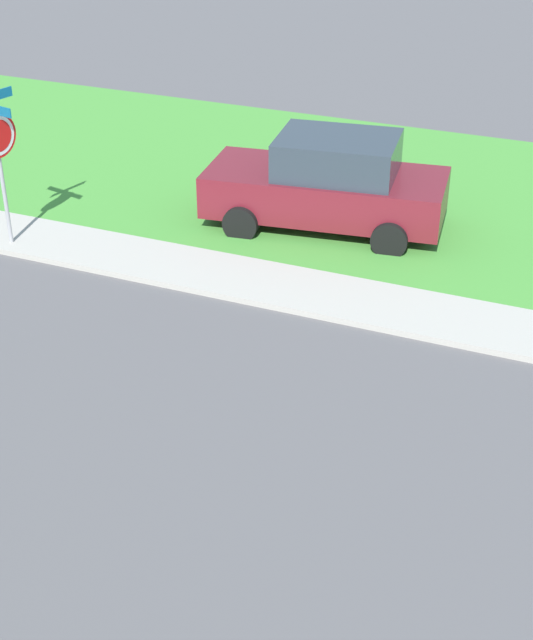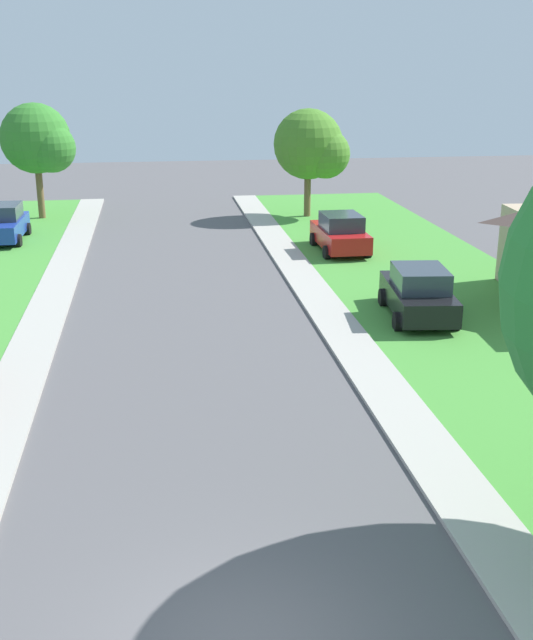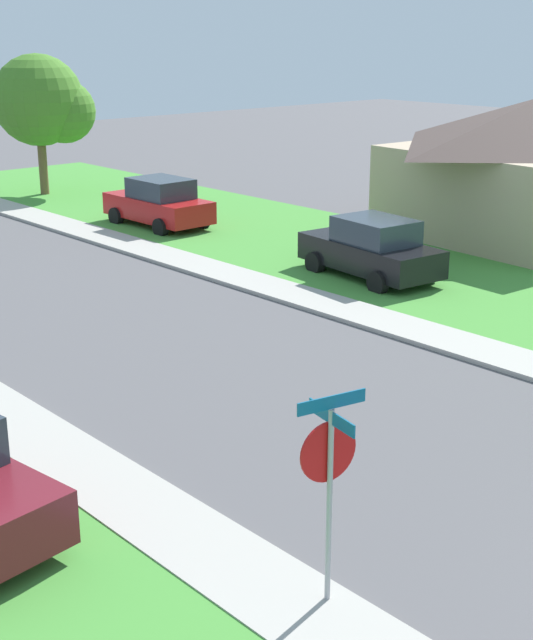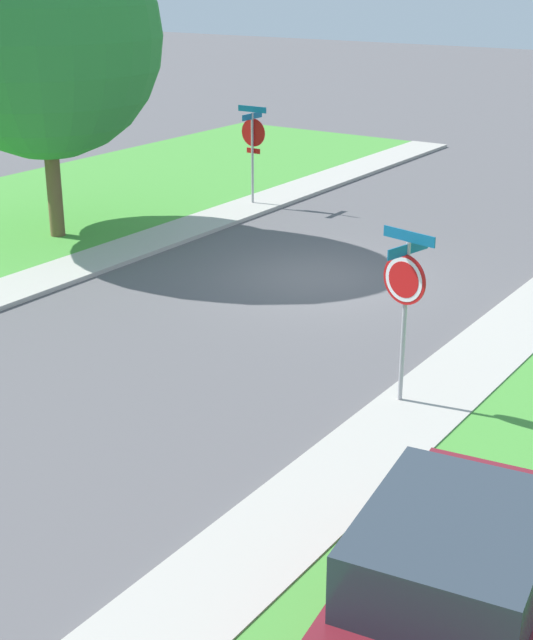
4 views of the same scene
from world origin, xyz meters
The scene contains 7 objects.
sidewalk_east centered at (4.70, 12.00, 0.05)m, with size 1.40×56.00×0.10m, color #ADA89E.
lawn_east centered at (9.40, 12.00, 0.04)m, with size 8.00×56.00×0.08m, color #479338.
sidewalk_west centered at (-4.70, 12.00, 0.05)m, with size 1.40×56.00×0.10m, color #ADA89E.
stop_sign_far_corner centered at (-4.32, 4.63, 1.89)m, with size 0.90×0.90×2.77m.
car_black_driveway_right centered at (7.47, 14.45, 0.87)m, with size 2.39×4.47×1.76m.
car_red_near_corner centered at (7.15, 24.15, 0.87)m, with size 2.09×4.33×1.76m.
tree_across_left centered at (7.53, 32.51, 3.81)m, with size 3.99×3.72×5.80m.
Camera 3 is at (-11.25, -1.99, 6.73)m, focal length 51.08 mm.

